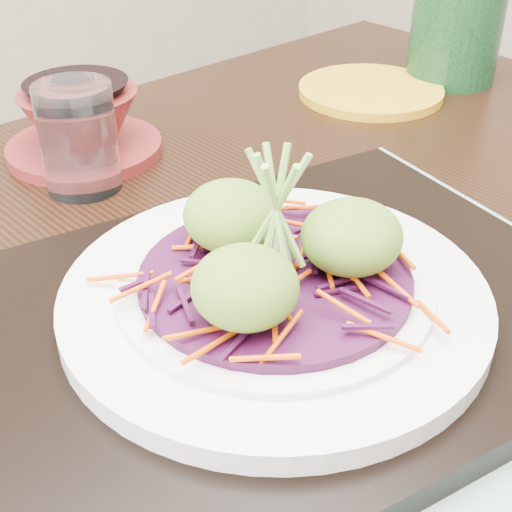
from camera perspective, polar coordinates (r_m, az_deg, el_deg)
dining_table at (r=0.62m, az=-0.26°, el=-10.70°), size 1.35×0.95×0.81m
placemat at (r=0.50m, az=1.44°, el=-6.08°), size 0.57×0.48×0.00m
serving_tray at (r=0.50m, az=1.46°, el=-4.98°), size 0.49×0.40×0.02m
white_plate at (r=0.48m, az=1.49°, el=-3.15°), size 0.29×0.29×0.02m
cabbage_bed at (r=0.48m, az=1.52°, el=-1.73°), size 0.18×0.18×0.01m
carrot_julienne at (r=0.47m, az=1.54°, el=-0.83°), size 0.22×0.22×0.01m
guacamole_scoops at (r=0.46m, az=1.63°, el=0.87°), size 0.16×0.14×0.05m
scallion_garnish at (r=0.45m, az=1.61°, el=3.29°), size 0.07×0.07×0.10m
water_glass at (r=0.69m, az=-14.02°, el=9.16°), size 0.07×0.07×0.10m
terracotta_bowl_set at (r=0.77m, az=-13.77°, el=10.04°), size 0.19×0.19×0.07m
yellow_plate at (r=0.93m, az=9.15°, el=12.91°), size 0.18×0.18×0.01m
green_jar at (r=0.98m, az=15.72°, el=17.11°), size 0.13×0.13×0.13m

